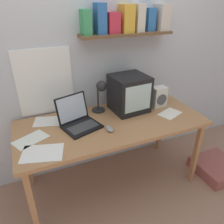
{
  "coord_description": "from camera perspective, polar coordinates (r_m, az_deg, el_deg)",
  "views": [
    {
      "loc": [
        -0.68,
        -1.6,
        1.78
      ],
      "look_at": [
        0.0,
        0.0,
        0.85
      ],
      "focal_mm": 35.0,
      "sensor_mm": 36.0,
      "label": 1
    }
  ],
  "objects": [
    {
      "name": "ground_plane",
      "position": [
        2.49,
        0.0,
        -17.63
      ],
      "size": [
        12.0,
        12.0,
        0.0
      ],
      "primitive_type": "plane",
      "color": "#A17562"
    },
    {
      "name": "back_wall",
      "position": [
        2.2,
        -4.46,
        15.53
      ],
      "size": [
        5.6,
        0.24,
        2.6
      ],
      "color": "silver",
      "rests_on": "ground_plane"
    },
    {
      "name": "corner_desk",
      "position": [
        2.05,
        0.0,
        -3.96
      ],
      "size": [
        1.72,
        0.75,
        0.75
      ],
      "color": "#A9754B",
      "rests_on": "ground_plane"
    },
    {
      "name": "crt_monitor",
      "position": [
        2.16,
        4.53,
        4.89
      ],
      "size": [
        0.36,
        0.35,
        0.36
      ],
      "rotation": [
        0.0,
        0.0,
        0.07
      ],
      "color": "black",
      "rests_on": "corner_desk"
    },
    {
      "name": "laptop",
      "position": [
        1.96,
        -8.97,
        -1.7
      ],
      "size": [
        0.38,
        0.38,
        0.26
      ],
      "rotation": [
        0.0,
        0.0,
        0.3
      ],
      "color": "black",
      "rests_on": "corner_desk"
    },
    {
      "name": "desk_lamp",
      "position": [
        2.08,
        -2.99,
        5.42
      ],
      "size": [
        0.13,
        0.17,
        0.33
      ],
      "rotation": [
        0.0,
        0.0,
        0.29
      ],
      "color": "#232326",
      "rests_on": "corner_desk"
    },
    {
      "name": "juice_glass",
      "position": [
        2.15,
        -10.46,
        0.53
      ],
      "size": [
        0.07,
        0.07,
        0.11
      ],
      "color": "white",
      "rests_on": "corner_desk"
    },
    {
      "name": "space_heater",
      "position": [
        2.31,
        12.1,
        3.89
      ],
      "size": [
        0.16,
        0.12,
        0.21
      ],
      "rotation": [
        0.0,
        0.0,
        0.07
      ],
      "color": "silver",
      "rests_on": "corner_desk"
    },
    {
      "name": "computer_mouse",
      "position": [
        1.89,
        -0.64,
        -4.34
      ],
      "size": [
        0.06,
        0.11,
        0.03
      ],
      "rotation": [
        0.0,
        0.0,
        -0.03
      ],
      "color": "gray",
      "rests_on": "corner_desk"
    },
    {
      "name": "printed_handout",
      "position": [
        2.23,
        14.91,
        -0.38
      ],
      "size": [
        0.26,
        0.22,
        0.0
      ],
      "rotation": [
        0.0,
        0.0,
        0.38
      ],
      "color": "white",
      "rests_on": "corner_desk"
    },
    {
      "name": "loose_paper_near_monitor",
      "position": [
        2.1,
        -15.72,
        -2.32
      ],
      "size": [
        0.34,
        0.26,
        0.0
      ],
      "rotation": [
        0.0,
        0.0,
        -0.28
      ],
      "color": "white",
      "rests_on": "corner_desk"
    },
    {
      "name": "open_notebook",
      "position": [
        1.89,
        -20.46,
        -6.75
      ],
      "size": [
        0.31,
        0.26,
        0.0
      ],
      "rotation": [
        0.0,
        0.0,
        0.47
      ],
      "color": "white",
      "rests_on": "corner_desk"
    },
    {
      "name": "loose_paper_near_laptop",
      "position": [
        1.72,
        -17.71,
        -10.17
      ],
      "size": [
        0.34,
        0.28,
        0.0
      ],
      "rotation": [
        0.0,
        0.0,
        -0.28
      ],
      "color": "white",
      "rests_on": "corner_desk"
    },
    {
      "name": "floor_cushion",
      "position": [
        2.81,
        25.55,
        -12.94
      ],
      "size": [
        0.45,
        0.45,
        0.13
      ],
      "color": "#9D524E",
      "rests_on": "ground_plane"
    }
  ]
}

